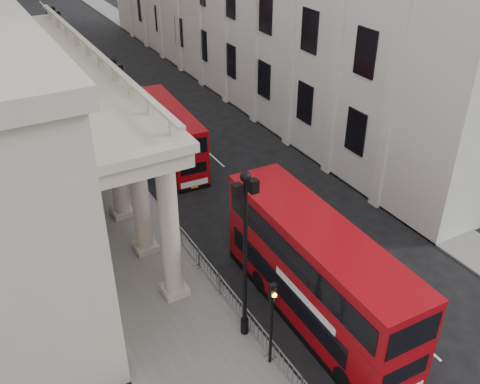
{
  "coord_description": "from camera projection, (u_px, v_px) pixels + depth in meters",
  "views": [
    {
      "loc": [
        -9.28,
        -11.07,
        18.12
      ],
      "look_at": [
        2.57,
        10.09,
        3.39
      ],
      "focal_mm": 40.0,
      "sensor_mm": 36.0,
      "label": 1
    }
  ],
  "objects": [
    {
      "name": "traffic_light",
      "position": [
        272.0,
        310.0,
        21.2
      ],
      "size": [
        0.28,
        0.33,
        4.3
      ],
      "color": "black",
      "rests_on": "sidewalk_west"
    },
    {
      "name": "sidewalk_west",
      "position": [
        57.0,
        132.0,
        42.63
      ],
      "size": [
        6.0,
        140.0,
        0.12
      ],
      "primitive_type": "cube",
      "color": "slate",
      "rests_on": "ground"
    },
    {
      "name": "crowd_barriers",
      "position": [
        270.0,
        348.0,
        22.71
      ],
      "size": [
        0.5,
        18.75,
        1.1
      ],
      "color": "gray",
      "rests_on": "sidewalk_west"
    },
    {
      "name": "lamp_post_mid",
      "position": [
        119.0,
        113.0,
        33.65
      ],
      "size": [
        1.05,
        0.44,
        8.32
      ],
      "color": "black",
      "rests_on": "sidewalk_west"
    },
    {
      "name": "lamp_post_north",
      "position": [
        60.0,
        49.0,
        45.59
      ],
      "size": [
        1.05,
        0.44,
        8.32
      ],
      "color": "black",
      "rests_on": "sidewalk_west"
    },
    {
      "name": "lamp_post_south",
      "position": [
        245.0,
        247.0,
        21.72
      ],
      "size": [
        1.05,
        0.44,
        8.32
      ],
      "color": "black",
      "rests_on": "sidewalk_west"
    },
    {
      "name": "pedestrian_b",
      "position": [
        66.0,
        177.0,
        34.4
      ],
      "size": [
        1.11,
        1.0,
        1.88
      ],
      "primitive_type": "imported",
      "rotation": [
        0.0,
        0.0,
        3.52
      ],
      "color": "black",
      "rests_on": "sidewalk_west"
    },
    {
      "name": "sidewalk_east",
      "position": [
        238.0,
        96.0,
        49.52
      ],
      "size": [
        3.0,
        140.0,
        0.12
      ],
      "primitive_type": "cube",
      "color": "slate",
      "rests_on": "ground"
    },
    {
      "name": "bus_far",
      "position": [
        169.0,
        134.0,
        37.53
      ],
      "size": [
        2.85,
        9.56,
        4.07
      ],
      "rotation": [
        0.0,
        0.0,
        -0.06
      ],
      "color": "#9E070E",
      "rests_on": "ground"
    },
    {
      "name": "kerb",
      "position": [
        94.0,
        125.0,
        43.86
      ],
      "size": [
        0.2,
        140.0,
        0.14
      ],
      "primitive_type": "cube",
      "color": "slate",
      "rests_on": "ground"
    },
    {
      "name": "pedestrian_a",
      "position": [
        101.0,
        225.0,
        29.86
      ],
      "size": [
        0.76,
        0.58,
        1.87
      ],
      "primitive_type": "imported",
      "rotation": [
        0.0,
        0.0,
        0.21
      ],
      "color": "black",
      "rests_on": "sidewalk_west"
    },
    {
      "name": "bus_near",
      "position": [
        316.0,
        272.0,
        23.94
      ],
      "size": [
        3.07,
        11.73,
        5.04
      ],
      "rotation": [
        0.0,
        0.0,
        -0.02
      ],
      "color": "maroon",
      "rests_on": "ground"
    },
    {
      "name": "pedestrian_c",
      "position": [
        98.0,
        161.0,
        36.35
      ],
      "size": [
        0.92,
        0.64,
        1.8
      ],
      "primitive_type": "imported",
      "rotation": [
        0.0,
        0.0,
        6.36
      ],
      "color": "black",
      "rests_on": "sidewalk_west"
    }
  ]
}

